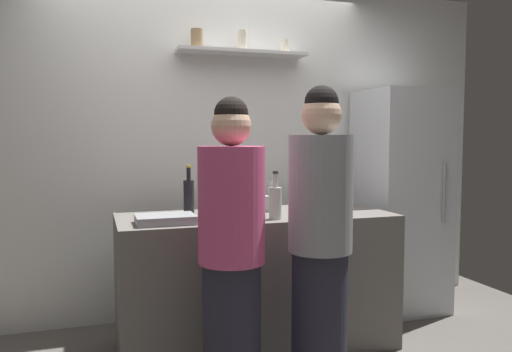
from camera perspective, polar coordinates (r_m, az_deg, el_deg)
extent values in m
cube|color=white|center=(3.93, -5.77, 3.16)|extent=(4.80, 0.10, 2.60)
cube|color=silver|center=(3.89, -1.57, 13.87)|extent=(1.00, 0.22, 0.02)
cylinder|color=olive|center=(3.83, -6.77, 15.26)|extent=(0.09, 0.09, 0.14)
cylinder|color=beige|center=(3.91, -1.57, 15.16)|extent=(0.07, 0.07, 0.16)
cylinder|color=beige|center=(4.02, 3.36, 14.51)|extent=(0.06, 0.06, 0.11)
cube|color=silver|center=(4.19, 16.11, -2.69)|extent=(0.61, 0.60, 1.76)
cylinder|color=#99999E|center=(4.03, 20.66, -1.83)|extent=(0.02, 0.02, 0.45)
cube|color=#66605B|center=(3.37, 0.00, -11.80)|extent=(1.78, 0.72, 0.88)
cube|color=gray|center=(2.96, -10.28, -4.87)|extent=(0.34, 0.24, 0.05)
cylinder|color=#B2B2B7|center=(3.42, 1.77, -3.14)|extent=(0.12, 0.12, 0.10)
cylinder|color=silver|center=(3.41, 1.45, -1.92)|extent=(0.01, 0.02, 0.19)
cylinder|color=silver|center=(3.38, 2.08, -2.20)|extent=(0.02, 0.01, 0.16)
cylinder|color=silver|center=(3.41, 1.80, -1.96)|extent=(0.02, 0.03, 0.18)
cylinder|color=silver|center=(3.41, 1.77, -2.07)|extent=(0.02, 0.01, 0.17)
cylinder|color=silver|center=(3.42, 1.74, -2.06)|extent=(0.02, 0.01, 0.17)
cylinder|color=silver|center=(3.41, 1.88, -1.98)|extent=(0.03, 0.04, 0.18)
cylinder|color=silver|center=(3.42, 1.73, -2.06)|extent=(0.03, 0.01, 0.17)
cylinder|color=#472814|center=(3.15, -1.26, -2.86)|extent=(0.07, 0.07, 0.20)
cylinder|color=#472814|center=(3.13, -1.27, -0.24)|extent=(0.03, 0.03, 0.09)
cylinder|color=maroon|center=(3.13, -1.27, 0.69)|extent=(0.03, 0.03, 0.02)
cylinder|color=#B2BFB2|center=(3.07, 2.22, -3.13)|extent=(0.08, 0.08, 0.19)
cylinder|color=#B2BFB2|center=(3.05, 2.23, -0.53)|extent=(0.03, 0.03, 0.09)
cylinder|color=#333333|center=(3.05, 2.23, 0.42)|extent=(0.04, 0.04, 0.02)
cylinder|color=black|center=(3.25, -7.66, -2.48)|extent=(0.07, 0.07, 0.23)
cylinder|color=black|center=(3.23, -7.69, 0.24)|extent=(0.03, 0.03, 0.08)
cylinder|color=gold|center=(3.23, -7.70, 1.11)|extent=(0.03, 0.03, 0.02)
cylinder|color=silver|center=(3.40, 5.34, -2.70)|extent=(0.08, 0.08, 0.16)
cylinder|color=silver|center=(3.39, 5.35, -1.15)|extent=(0.04, 0.04, 0.02)
cylinder|color=blue|center=(3.39, 5.35, -0.82)|extent=(0.05, 0.05, 0.02)
cylinder|color=#262633|center=(2.82, 7.23, -16.20)|extent=(0.30, 0.30, 0.78)
cylinder|color=gray|center=(2.66, 7.37, -1.99)|extent=(0.34, 0.34, 0.62)
sphere|color=#D8AD8C|center=(2.65, 7.45, 6.94)|extent=(0.21, 0.21, 0.21)
sphere|color=black|center=(2.65, 7.47, 8.30)|extent=(0.18, 0.18, 0.18)
cylinder|color=#262633|center=(2.70, -2.75, -17.49)|extent=(0.30, 0.30, 0.75)
cylinder|color=#D14C7F|center=(2.53, -2.81, -3.29)|extent=(0.34, 0.34, 0.59)
sphere|color=#D8AD8C|center=(2.51, -2.84, 5.72)|extent=(0.20, 0.20, 0.20)
sphere|color=black|center=(2.51, -2.84, 7.10)|extent=(0.17, 0.17, 0.17)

